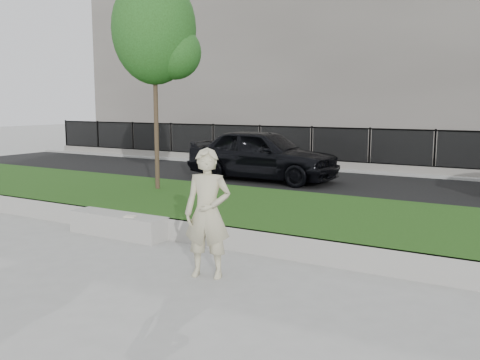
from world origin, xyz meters
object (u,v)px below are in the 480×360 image
Objects in this scene: book at (130,216)px; young_tree at (158,33)px; man at (208,213)px; car_dark at (263,154)px; stone_bench at (118,225)px.

young_tree is at bearing 103.79° from book.
book is 0.04× the size of young_tree.
young_tree is at bearing 118.51° from man.
book is 4.97m from young_tree.
man is 9.41m from car_dark.
man is at bearing -38.87° from book.
stone_bench is 9.70× the size of book.
car_dark reaches higher than book.
man reaches higher than book.
young_tree reaches higher than stone_bench.
book is at bearing -13.03° from stone_bench.
book is 7.75m from car_dark.
book is at bearing -169.46° from car_dark.
man is (2.78, -1.10, 0.71)m from stone_bench.
man is 0.36× the size of young_tree.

